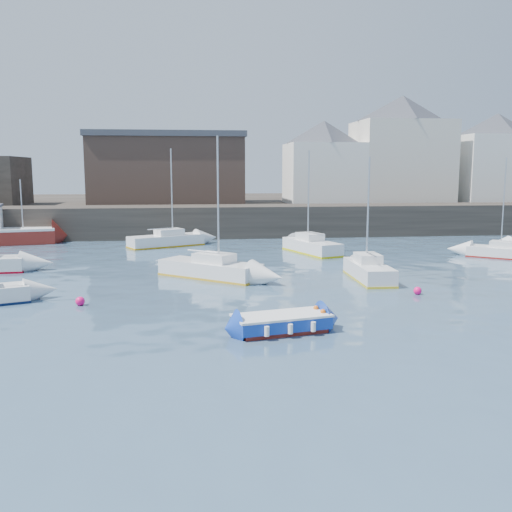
{
  "coord_description": "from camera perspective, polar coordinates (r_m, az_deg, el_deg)",
  "views": [
    {
      "loc": [
        -3.89,
        -20.5,
        6.46
      ],
      "look_at": [
        0.0,
        12.0,
        1.5
      ],
      "focal_mm": 40.0,
      "sensor_mm": 36.0,
      "label": 1
    }
  ],
  "objects": [
    {
      "name": "sailboat_d",
      "position": [
        45.97,
        23.91,
        0.36
      ],
      "size": [
        5.66,
        5.02,
        7.35
      ],
      "color": "white",
      "rests_on": "ground"
    },
    {
      "name": "sailboat_h",
      "position": [
        49.14,
        -8.96,
        1.59
      ],
      "size": [
        6.63,
        4.69,
        8.23
      ],
      "color": "white",
      "rests_on": "ground"
    },
    {
      "name": "bldg_east_a",
      "position": [
        66.95,
        14.33,
        10.36
      ],
      "size": [
        13.36,
        13.36,
        11.8
      ],
      "color": "beige",
      "rests_on": "land_strip"
    },
    {
      "name": "sailboat_b",
      "position": [
        34.52,
        -4.57,
        -1.27
      ],
      "size": [
        6.39,
        5.75,
        8.42
      ],
      "color": "white",
      "rests_on": "ground"
    },
    {
      "name": "water",
      "position": [
        21.84,
        3.78,
        -8.61
      ],
      "size": [
        220.0,
        220.0,
        0.0
      ],
      "primitive_type": "plane",
      "color": "#2D4760",
      "rests_on": "ground"
    },
    {
      "name": "buoy_far",
      "position": [
        38.87,
        -3.0,
        -0.96
      ],
      "size": [
        0.45,
        0.45,
        0.45
      ],
      "primitive_type": "sphere",
      "color": "#FF0D69",
      "rests_on": "ground"
    },
    {
      "name": "warehouse",
      "position": [
        63.53,
        -8.83,
        8.66
      ],
      "size": [
        16.4,
        10.4,
        7.6
      ],
      "color": "#3D2D26",
      "rests_on": "land_strip"
    },
    {
      "name": "bldg_east_d",
      "position": [
        63.77,
        6.77,
        9.37
      ],
      "size": [
        11.14,
        11.14,
        8.95
      ],
      "color": "white",
      "rests_on": "land_strip"
    },
    {
      "name": "sailboat_f",
      "position": [
        44.85,
        5.57,
        1.02
      ],
      "size": [
        3.82,
        6.41,
        7.94
      ],
      "color": "white",
      "rests_on": "ground"
    },
    {
      "name": "blue_dinghy",
      "position": [
        23.01,
        2.56,
        -6.64
      ],
      "size": [
        4.14,
        2.48,
        0.74
      ],
      "color": "maroon",
      "rests_on": "ground"
    },
    {
      "name": "land_strip",
      "position": [
        73.77,
        -3.8,
        4.67
      ],
      "size": [
        90.0,
        32.0,
        2.8
      ],
      "primitive_type": "cube",
      "color": "#28231E",
      "rests_on": "ground"
    },
    {
      "name": "bldg_east_b",
      "position": [
        71.15,
        22.84,
        9.09
      ],
      "size": [
        11.88,
        11.88,
        9.95
      ],
      "color": "white",
      "rests_on": "land_strip"
    },
    {
      "name": "sailboat_c",
      "position": [
        34.45,
        11.21,
        -1.42
      ],
      "size": [
        1.89,
        5.52,
        7.22
      ],
      "color": "white",
      "rests_on": "ground"
    },
    {
      "name": "quay_wall",
      "position": [
        55.85,
        -2.81,
        3.51
      ],
      "size": [
        90.0,
        5.0,
        3.0
      ],
      "primitive_type": "cube",
      "color": "#28231E",
      "rests_on": "ground"
    },
    {
      "name": "buoy_mid",
      "position": [
        31.1,
        15.84,
        -3.7
      ],
      "size": [
        0.42,
        0.42,
        0.42
      ],
      "primitive_type": "sphere",
      "color": "#FF0D69",
      "rests_on": "ground"
    },
    {
      "name": "buoy_near",
      "position": [
        28.8,
        -17.16,
        -4.74
      ],
      "size": [
        0.45,
        0.45,
        0.45
      ],
      "primitive_type": "sphere",
      "color": "#FF0D69",
      "rests_on": "ground"
    },
    {
      "name": "fishing_boat",
      "position": [
        54.73,
        -24.22,
        2.23
      ],
      "size": [
        8.96,
        4.78,
        5.63
      ],
      "color": "maroon",
      "rests_on": "ground"
    }
  ]
}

